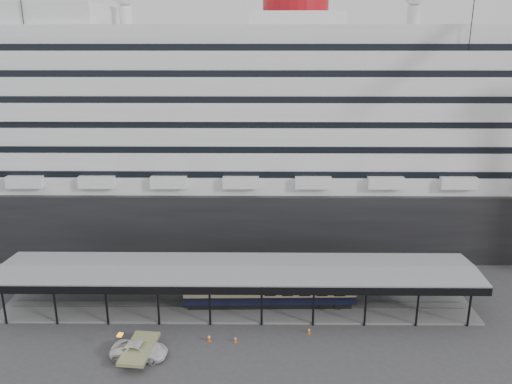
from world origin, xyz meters
TOP-DOWN VIEW (x-y plane):
  - ground at (0.00, 0.00)m, footprint 200.00×200.00m
  - cruise_ship at (0.05, 32.00)m, footprint 130.00×30.00m
  - platform_canopy at (0.00, 5.00)m, footprint 56.00×9.18m
  - port_truck at (-9.43, -5.21)m, footprint 5.87×3.13m
  - pullman_carriage at (3.86, 5.00)m, footprint 20.38×3.08m
  - traffic_cone_left at (0.11, -2.45)m, footprint 0.44×0.44m
  - traffic_cone_mid at (-2.71, -2.35)m, footprint 0.51×0.51m
  - traffic_cone_right at (8.08, -0.72)m, footprint 0.38×0.38m

SIDE VIEW (x-z plane):
  - ground at x=0.00m, z-range 0.00..0.00m
  - traffic_cone_left at x=0.11m, z-range 0.00..0.66m
  - traffic_cone_right at x=8.08m, z-range 0.00..0.70m
  - traffic_cone_mid at x=-2.71m, z-range 0.00..0.82m
  - port_truck at x=-9.43m, z-range 0.00..1.57m
  - platform_canopy at x=0.00m, z-range -0.29..5.01m
  - pullman_carriage at x=3.86m, z-range -7.53..12.42m
  - cruise_ship at x=0.05m, z-range -3.60..40.30m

